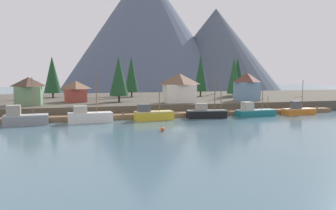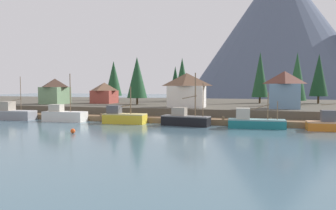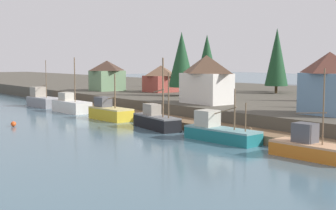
% 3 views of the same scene
% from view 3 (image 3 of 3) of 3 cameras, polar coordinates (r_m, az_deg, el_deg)
% --- Properties ---
extents(ground_plane, '(400.00, 400.00, 1.00)m').
position_cam_3_polar(ground_plane, '(79.51, 8.91, -1.36)').
color(ground_plane, '#476675').
extents(dock, '(80.00, 4.00, 1.60)m').
position_cam_3_polar(dock, '(67.50, -1.63, -1.65)').
color(dock, brown).
rests_on(dock, ground_plane).
extents(shoreline_bank, '(400.00, 56.00, 2.50)m').
position_cam_3_polar(shoreline_bank, '(88.41, 14.27, 0.37)').
color(shoreline_bank, '#4C473D').
rests_on(shoreline_bank, ground_plane).
extents(fishing_boat_grey, '(8.04, 3.79, 8.90)m').
position_cam_3_polar(fishing_boat_grey, '(92.27, -15.08, 0.58)').
color(fishing_boat_grey, gray).
rests_on(fishing_boat_grey, ground_plane).
extents(fishing_boat_white, '(8.56, 3.56, 9.37)m').
position_cam_3_polar(fishing_boat_white, '(81.60, -11.77, -0.06)').
color(fishing_boat_white, silver).
rests_on(fishing_boat_white, ground_plane).
extents(fishing_boat_yellow, '(7.95, 3.35, 6.90)m').
position_cam_3_polar(fishing_boat_yellow, '(70.49, -7.13, -0.86)').
color(fishing_boat_yellow, gold).
rests_on(fishing_boat_yellow, ground_plane).
extents(fishing_boat_black, '(8.75, 3.63, 9.22)m').
position_cam_3_polar(fishing_boat_black, '(60.64, -1.49, -1.88)').
color(fishing_boat_black, black).
rests_on(fishing_boat_black, ground_plane).
extents(fishing_boat_teal, '(9.27, 3.40, 5.88)m').
position_cam_3_polar(fishing_boat_teal, '(51.81, 6.28, -3.25)').
color(fishing_boat_teal, '#196B70').
rests_on(fishing_boat_teal, ground_plane).
extents(fishing_boat_orange, '(8.04, 3.12, 8.19)m').
position_cam_3_polar(fishing_boat_orange, '(44.34, 17.18, -5.05)').
color(fishing_boat_orange, '#CC6B1E').
rests_on(fishing_boat_orange, ground_plane).
extents(house_blue, '(5.97, 4.67, 7.39)m').
position_cam_3_polar(house_blue, '(57.84, 19.08, 2.60)').
color(house_blue, '#6689A8').
rests_on(house_blue, shoreline_bank).
extents(house_green, '(5.68, 6.24, 6.32)m').
position_cam_3_polar(house_green, '(99.24, -7.46, 3.62)').
color(house_green, '#6B8E66').
rests_on(house_green, shoreline_bank).
extents(house_white, '(7.82, 4.57, 7.15)m').
position_cam_3_polar(house_white, '(69.11, 4.72, 3.21)').
color(house_white, silver).
rests_on(house_white, shoreline_bank).
extents(house_red, '(5.71, 5.87, 5.37)m').
position_cam_3_polar(house_red, '(94.31, -0.87, 3.28)').
color(house_red, '#9E4238').
rests_on(house_red, shoreline_bank).
extents(conifer_near_left, '(3.47, 3.47, 10.44)m').
position_cam_3_polar(conifer_near_left, '(97.67, 13.16, 5.18)').
color(conifer_near_left, '#4C3823').
rests_on(conifer_near_left, shoreline_bank).
extents(conifer_mid_right, '(4.84, 4.84, 11.46)m').
position_cam_3_polar(conifer_mid_right, '(83.95, 1.67, 5.58)').
color(conifer_mid_right, '#4C3823').
rests_on(conifer_mid_right, shoreline_bank).
extents(conifer_back_left, '(4.47, 4.47, 12.57)m').
position_cam_3_polar(conifer_back_left, '(92.59, 13.14, 5.73)').
color(conifer_back_left, '#4C3823').
rests_on(conifer_back_left, shoreline_bank).
extents(conifer_centre, '(5.16, 5.16, 12.43)m').
position_cam_3_polar(conifer_centre, '(111.08, 4.78, 5.74)').
color(conifer_centre, '#4C3823').
rests_on(conifer_centre, shoreline_bank).
extents(channel_buoy, '(0.70, 0.70, 0.70)m').
position_cam_3_polar(channel_buoy, '(66.17, -18.37, -2.21)').
color(channel_buoy, '#E04C19').
rests_on(channel_buoy, ground_plane).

